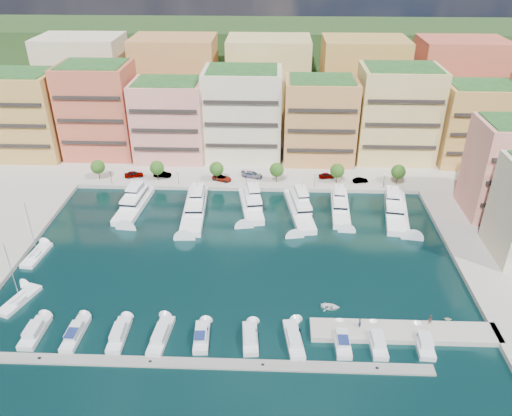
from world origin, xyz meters
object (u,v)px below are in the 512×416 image
object	(u,v)px
tree_5	(398,172)
car_2	(222,178)
lamppost_2	(246,176)
tree_1	(157,168)
sailboat_1	(37,256)
car_5	(360,180)
tree_2	(217,169)
car_1	(162,174)
lamppost_1	(178,175)
lamppost_3	(315,177)
lamppost_0	(110,174)
car_4	(327,176)
sailboat_0	(19,301)
tender_0	(330,307)
cruiser_0	(35,333)
tree_3	(277,170)
cruiser_5	(250,339)
yacht_1	(134,203)
cruiser_3	(161,336)
tree_4	(337,171)
cruiser_1	(75,334)
cruiser_4	(202,337)
cruiser_9	(424,343)
cruiser_7	(342,341)
cruiser_8	(377,342)
yacht_2	(195,207)
cruiser_2	(119,335)
yacht_5	(340,206)
lamppost_4	(384,178)
cruiser_6	(294,340)
car_3	(252,174)
tender_3	(448,319)
yacht_6	(396,209)
yacht_3	(251,203)
car_0	(134,174)

from	to	relation	value
tree_5	car_2	bearing A→B (deg)	179.22
lamppost_2	tree_1	bearing A→B (deg)	174.53
sailboat_1	car_5	xyz separation A→B (m)	(73.07, 36.01, 1.36)
tree_2	car_1	distance (m)	15.70
lamppost_1	lamppost_3	size ratio (longest dim) A/B	1.00
lamppost_0	car_4	bearing A→B (deg)	5.47
sailboat_0	tender_0	bearing A→B (deg)	0.45
cruiser_0	sailboat_1	bearing A→B (deg)	112.54
tree_3	cruiser_5	bearing A→B (deg)	-94.17
tree_2	yacht_1	distance (m)	23.49
cruiser_3	sailboat_0	xyz separation A→B (m)	(-28.24, 8.40, -0.24)
tree_4	car_2	xyz separation A→B (m)	(-30.75, 0.64, -3.01)
tree_2	lamppost_2	distance (m)	8.37
lamppost_3	cruiser_1	distance (m)	71.16
cruiser_4	cruiser_9	distance (m)	37.10
lamppost_3	cruiser_7	bearing A→B (deg)	-88.89
tree_3	car_5	distance (m)	22.72
lamppost_2	cruiser_8	xyz separation A→B (m)	(24.91, -55.78, -3.28)
sailboat_0	cruiser_5	bearing A→B (deg)	-10.94
tree_2	cruiser_7	xyz separation A→B (m)	(27.08, -58.10, -4.17)
car_2	lamppost_1	bearing A→B (deg)	125.70
tree_3	yacht_2	size ratio (longest dim) A/B	0.25
yacht_1	cruiser_5	distance (m)	54.71
cruiser_2	tender_0	world-z (taller)	cruiser_2
tree_5	yacht_1	distance (m)	68.56
tree_1	cruiser_9	world-z (taller)	tree_1
tree_5	cruiser_2	bearing A→B (deg)	-135.21
yacht_5	cruiser_8	bearing A→B (deg)	-88.41
lamppost_1	lamppost_4	size ratio (longest dim) A/B	1.00
cruiser_5	sailboat_0	distance (m)	44.18
cruiser_8	tree_3	bearing A→B (deg)	106.23
tender_0	yacht_2	bearing A→B (deg)	47.87
yacht_5	cruiser_1	xyz separation A→B (m)	(-49.67, -45.56, -0.64)
yacht_5	car_5	bearing A→B (deg)	62.83
cruiser_0	sailboat_1	size ratio (longest dim) A/B	0.59
cruiser_6	car_3	xyz separation A→B (m)	(-9.76, 61.04, 1.29)
tree_2	cruiser_9	distance (m)	71.01
yacht_1	car_5	xyz separation A→B (m)	(57.72, 13.80, 0.58)
cruiser_2	sailboat_0	world-z (taller)	sailboat_0
lamppost_3	sailboat_1	bearing A→B (deg)	-151.48
sailboat_1	tender_3	distance (m)	82.75
lamppost_2	cruiser_9	distance (m)	64.71
tree_2	yacht_5	distance (m)	34.23
yacht_6	yacht_3	bearing A→B (deg)	177.42
car_0	car_4	distance (m)	52.80
tree_2	sailboat_0	size ratio (longest dim) A/B	0.43
tree_4	tender_3	bearing A→B (deg)	-74.31
yacht_3	cruiser_7	distance (m)	49.08
yacht_2	yacht_6	xyz separation A→B (m)	(48.82, 0.89, 0.00)
yacht_5	car_4	size ratio (longest dim) A/B	4.09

